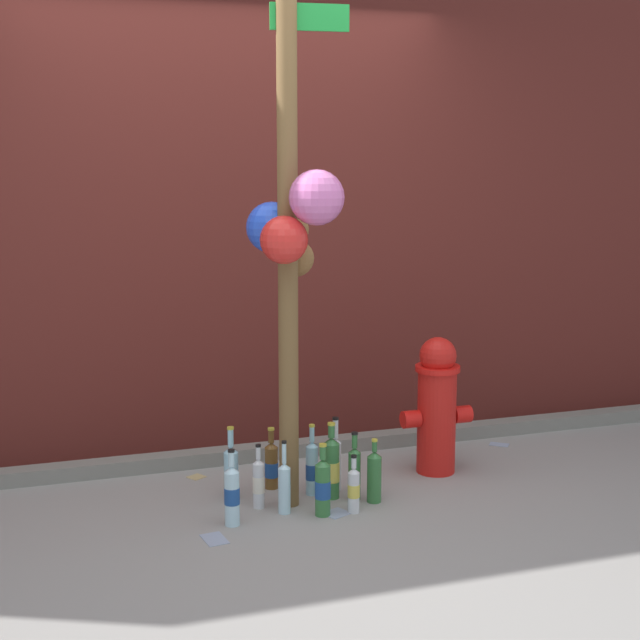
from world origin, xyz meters
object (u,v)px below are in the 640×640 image
bottle_2 (231,471)px  bottle_6 (354,489)px  memorial_post (290,180)px  bottle_0 (331,467)px  fire_hydrant (437,405)px  bottle_9 (374,476)px  bottle_4 (259,482)px  bottle_11 (354,472)px  bottle_5 (271,465)px  bottle_8 (232,494)px  bottle_3 (335,461)px  bottle_7 (312,467)px  bottle_10 (284,486)px  bottle_1 (323,487)px

bottle_2 → bottle_6: bearing=-34.8°
memorial_post → bottle_0: (0.21, 0.03, -1.41)m
fire_hydrant → bottle_9: bearing=-147.1°
bottle_4 → bottle_11: (0.48, -0.05, 0.02)m
fire_hydrant → bottle_9: size_ratio=2.30×
bottle_5 → bottle_8: 0.51m
memorial_post → bottle_2: bearing=146.2°
memorial_post → bottle_3: (0.27, 0.14, -1.42)m
bottle_6 → bottle_7: 0.31m
bottle_5 → bottle_8: (-0.30, -0.41, 0.02)m
bottle_7 → bottle_10: (-0.20, -0.20, -0.01)m
bottle_6 → bottle_11: 0.17m
memorial_post → bottle_0: bearing=8.7°
bottle_1 → bottle_11: size_ratio=1.02×
bottle_0 → bottle_7: 0.11m
bottle_1 → memorial_post: bearing=120.1°
bottle_4 → bottle_10: bearing=-47.5°
bottle_7 → bottle_11: bottle_7 is taller
bottle_0 → bottle_2: (-0.48, 0.14, -0.01)m
bottle_1 → bottle_10: size_ratio=0.99×
bottle_3 → bottle_11: (0.04, -0.16, -0.01)m
memorial_post → bottle_6: bearing=-35.9°
bottle_3 → bottle_10: bottle_3 is taller
bottle_1 → bottle_11: bearing=34.2°
bottle_6 → bottle_9: bearing=34.1°
bottle_0 → bottle_8: (-0.55, -0.18, -0.01)m
bottle_2 → bottle_4: bottle_2 is taller
bottle_7 → bottle_9: size_ratio=1.13×
bottle_1 → bottle_8: bearing=177.4°
bottle_11 → bottle_2: bearing=160.6°
bottle_9 → bottle_6: bearing=-145.9°
bottle_11 → bottle_6: bearing=-111.7°
bottle_9 → bottle_11: (-0.08, 0.06, 0.01)m
bottle_4 → bottle_5: size_ratio=0.99×
bottle_1 → bottle_9: (0.30, 0.09, -0.01)m
bottle_7 → bottle_8: (-0.47, -0.26, 0.01)m
bottle_3 → bottle_9: size_ratio=1.19×
bottle_5 → bottle_10: bottle_10 is taller
bottle_9 → bottle_3: bearing=119.5°
bottle_8 → bottle_9: 0.73m
memorial_post → bottle_0: memorial_post is taller
bottle_2 → bottle_5: bearing=20.0°
bottle_6 → bottle_4: bearing=153.9°
fire_hydrant → bottle_9: 0.62m
bottle_10 → bottle_9: bearing=0.2°
memorial_post → bottle_11: size_ratio=8.24×
bottle_9 → bottle_10: bottle_10 is taller
fire_hydrant → bottle_4: fire_hydrant is taller
bottle_9 → bottle_10: 0.46m
bottle_1 → bottle_5: 0.45m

